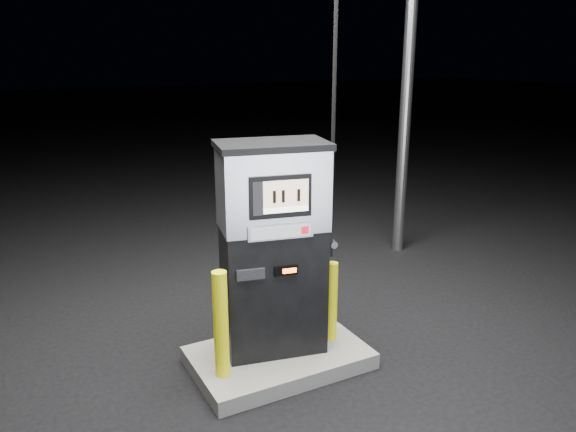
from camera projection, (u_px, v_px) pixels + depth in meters
name	position (u px, v px, depth m)	size (l,w,h in m)	color
ground	(279.00, 365.00, 5.31)	(80.00, 80.00, 0.00)	black
pump_island	(279.00, 358.00, 5.28)	(1.60, 1.00, 0.15)	slate
fuel_dispenser	(273.00, 247.00, 5.05)	(1.13, 0.77, 4.06)	black
bollard_left	(221.00, 325.00, 4.73)	(0.13, 0.13, 0.96)	#FBFB0D
bollard_right	(332.00, 301.00, 5.37)	(0.11, 0.11, 0.79)	#FBFB0D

